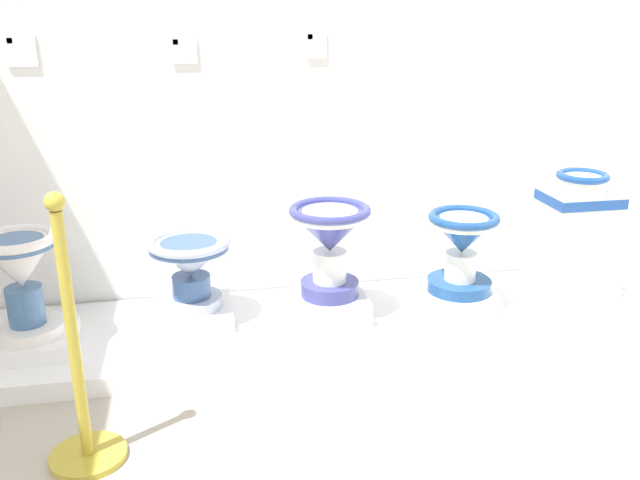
{
  "coord_description": "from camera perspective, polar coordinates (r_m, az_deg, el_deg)",
  "views": [
    {
      "loc": [
        1.43,
        -0.64,
        1.49
      ],
      "look_at": [
        1.98,
        2.24,
        0.48
      ],
      "focal_mm": 37.85,
      "sensor_mm": 36.0,
      "label": 1
    }
  ],
  "objects": [
    {
      "name": "wall_back",
      "position": [
        3.37,
        -0.96,
        17.82
      ],
      "size": [
        4.21,
        0.06,
        2.84
      ],
      "primitive_type": "cube",
      "color": "white",
      "rests_on": "ground_plane"
    },
    {
      "name": "display_platform",
      "position": [
        3.28,
        0.5,
        -7.22
      ],
      "size": [
        3.27,
        0.77,
        0.09
      ],
      "primitive_type": "cube",
      "color": "white",
      "rests_on": "ground_plane"
    },
    {
      "name": "plinth_block_central_ornate",
      "position": [
        3.21,
        -23.23,
        -7.88
      ],
      "size": [
        0.37,
        0.34,
        0.07
      ],
      "primitive_type": "cube",
      "color": "white",
      "rests_on": "display_platform"
    },
    {
      "name": "antique_toilet_central_ornate",
      "position": [
        3.09,
        -24.01,
        -2.43
      ],
      "size": [
        0.33,
        0.33,
        0.45
      ],
      "color": "white",
      "rests_on": "plinth_block_central_ornate"
    },
    {
      "name": "plinth_block_broad_patterned",
      "position": [
        3.27,
        -10.66,
        -6.11
      ],
      "size": [
        0.36,
        0.37,
        0.07
      ],
      "primitive_type": "cube",
      "color": "white",
      "rests_on": "display_platform"
    },
    {
      "name": "antique_toilet_broad_patterned",
      "position": [
        3.17,
        -10.95,
        -1.81
      ],
      "size": [
        0.38,
        0.38,
        0.34
      ],
      "color": "#B0BDD3",
      "rests_on": "plinth_block_broad_patterned"
    },
    {
      "name": "plinth_block_squat_floral",
      "position": [
        3.24,
        0.81,
        -5.56
      ],
      "size": [
        0.34,
        0.32,
        0.11
      ],
      "primitive_type": "cube",
      "color": "white",
      "rests_on": "display_platform"
    },
    {
      "name": "antique_toilet_squat_floral",
      "position": [
        3.11,
        0.84,
        0.29
      ],
      "size": [
        0.38,
        0.38,
        0.44
      ],
      "color": "#3B4089",
      "rests_on": "plinth_block_squat_floral"
    },
    {
      "name": "plinth_block_rightmost",
      "position": [
        3.4,
        11.59,
        -4.92
      ],
      "size": [
        0.3,
        0.33,
        0.1
      ],
      "primitive_type": "cube",
      "color": "white",
      "rests_on": "display_platform"
    },
    {
      "name": "antique_toilet_rightmost",
      "position": [
        3.29,
        11.93,
        -0.19
      ],
      "size": [
        0.34,
        0.34,
        0.39
      ],
      "color": "navy",
      "rests_on": "plinth_block_rightmost"
    },
    {
      "name": "plinth_block_tall_cobalt",
      "position": [
        3.75,
        20.38,
        -2.79
      ],
      "size": [
        0.39,
        0.32,
        0.18
      ],
      "primitive_type": "cube",
      "color": "white",
      "rests_on": "display_platform"
    },
    {
      "name": "antique_toilet_tall_cobalt",
      "position": [
        3.65,
        20.95,
        1.86
      ],
      "size": [
        0.35,
        0.28,
        0.46
      ],
      "color": "white",
      "rests_on": "plinth_block_tall_cobalt"
    },
    {
      "name": "info_placard_first",
      "position": [
        3.36,
        -23.98,
        14.44
      ],
      "size": [
        0.13,
        0.01,
        0.14
      ],
      "color": "white"
    },
    {
      "name": "info_placard_second",
      "position": [
        3.29,
        -11.43,
        15.48
      ],
      "size": [
        0.12,
        0.01,
        0.12
      ],
      "color": "white"
    },
    {
      "name": "info_placard_third",
      "position": [
        3.34,
        -0.32,
        16.2
      ],
      "size": [
        0.1,
        0.01,
        0.12
      ],
      "color": "white"
    },
    {
      "name": "stanchion_post_near_left",
      "position": [
        2.46,
        -19.65,
        -11.87
      ],
      "size": [
        0.26,
        0.26,
        0.97
      ],
      "color": "gold",
      "rests_on": "ground_plane"
    }
  ]
}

